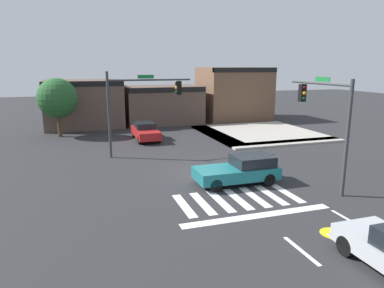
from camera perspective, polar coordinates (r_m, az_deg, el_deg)
ground_plane at (r=20.82m, az=2.10°, el=-4.57°), size 120.00×120.00×0.00m
crosswalk_near at (r=16.90m, az=7.42°, el=-8.79°), size 5.69×2.79×0.01m
lane_markings at (r=12.43m, az=27.26°, el=-18.44°), size 6.80×18.75×0.01m
bike_detector_marking at (r=14.56m, az=21.95°, el=-13.27°), size 1.01×1.01×0.01m
curb_corner_northeast at (r=32.59m, az=10.46°, el=1.63°), size 10.00×10.60×0.15m
storefront_row at (r=39.04m, az=-3.46°, el=7.25°), size 24.23×6.31×5.95m
traffic_signal_southeast at (r=18.97m, az=20.77°, el=4.99°), size 0.32×4.73×5.58m
traffic_signal_northwest at (r=24.29m, az=-8.33°, el=7.28°), size 5.75×0.32×5.78m
car_red at (r=29.98m, az=-7.56°, el=2.07°), size 1.79×4.50×1.44m
car_teal at (r=18.85m, az=7.82°, el=-4.15°), size 4.36×1.92×1.47m
roadside_tree at (r=32.82m, az=-20.97°, el=6.93°), size 3.43×3.43×5.11m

